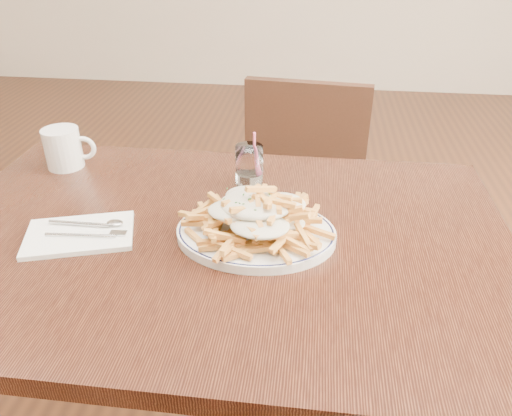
# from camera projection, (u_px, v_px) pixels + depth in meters

# --- Properties ---
(table) EXTENTS (1.20, 0.80, 0.75)m
(table) POSITION_uv_depth(u_px,v_px,m) (219.00, 264.00, 1.06)
(table) COLOR black
(table) RESTS_ON ground
(chair_far) EXTENTS (0.44, 0.44, 0.87)m
(chair_far) POSITION_uv_depth(u_px,v_px,m) (307.00, 176.00, 1.81)
(chair_far) COLOR black
(chair_far) RESTS_ON ground
(fries_plate) EXTENTS (0.33, 0.29, 0.02)m
(fries_plate) POSITION_uv_depth(u_px,v_px,m) (256.00, 233.00, 1.00)
(fries_plate) COLOR white
(fries_plate) RESTS_ON table
(loaded_fries) EXTENTS (0.32, 0.29, 0.08)m
(loaded_fries) POSITION_uv_depth(u_px,v_px,m) (256.00, 211.00, 0.98)
(loaded_fries) COLOR gold
(loaded_fries) RESTS_ON fries_plate
(napkin) EXTENTS (0.24, 0.19, 0.01)m
(napkin) POSITION_uv_depth(u_px,v_px,m) (80.00, 235.00, 1.01)
(napkin) COLOR white
(napkin) RESTS_ON table
(cutlery) EXTENTS (0.18, 0.07, 0.01)m
(cutlery) POSITION_uv_depth(u_px,v_px,m) (80.00, 230.00, 1.01)
(cutlery) COLOR silver
(cutlery) RESTS_ON napkin
(water_glass) EXTENTS (0.06, 0.06, 0.14)m
(water_glass) POSITION_uv_depth(u_px,v_px,m) (249.00, 170.00, 1.17)
(water_glass) COLOR white
(water_glass) RESTS_ON table
(coffee_mug) EXTENTS (0.13, 0.09, 0.10)m
(coffee_mug) POSITION_uv_depth(u_px,v_px,m) (64.00, 148.00, 1.27)
(coffee_mug) COLOR white
(coffee_mug) RESTS_ON table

